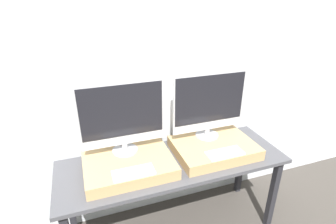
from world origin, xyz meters
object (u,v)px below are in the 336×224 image
Objects in this scene: monitor_left at (122,117)px; keyboard_left at (133,172)px; monitor_right at (209,104)px; keyboard_right at (225,153)px.

keyboard_left is (0.00, -0.29, -0.28)m from monitor_left.
monitor_right is 2.19× the size of keyboard_right.
monitor_right is 0.40m from keyboard_right.
monitor_right is (0.69, 0.29, 0.28)m from keyboard_left.
keyboard_right is at bearing -90.00° from monitor_right.
monitor_left is at bearing 157.36° from keyboard_right.
monitor_left is 2.19× the size of keyboard_right.
keyboard_left is 0.80m from monitor_right.
monitor_right is at bearing 90.00° from keyboard_right.
keyboard_right is at bearing 0.00° from keyboard_left.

